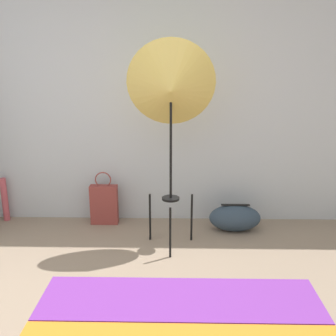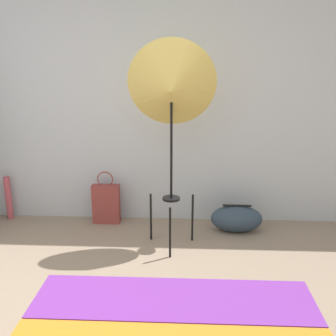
# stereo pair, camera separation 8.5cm
# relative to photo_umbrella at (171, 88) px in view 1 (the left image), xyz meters

# --- Properties ---
(wall_back) EXTENTS (8.00, 0.05, 2.60)m
(wall_back) POSITION_rel_photo_umbrella_xyz_m (-0.25, 0.66, -0.13)
(wall_back) COLOR #B7BCC1
(wall_back) RESTS_ON ground_plane
(photo_umbrella) EXTENTS (0.77, 0.44, 1.84)m
(photo_umbrella) POSITION_rel_photo_umbrella_xyz_m (0.00, 0.00, 0.00)
(photo_umbrella) COLOR black
(photo_umbrella) RESTS_ON ground_plane
(tote_bag) EXTENTS (0.28, 0.10, 0.56)m
(tote_bag) POSITION_rel_photo_umbrella_xyz_m (-0.70, 0.49, -1.22)
(tote_bag) COLOR brown
(tote_bag) RESTS_ON ground_plane
(duffel_bag) EXTENTS (0.51, 0.27, 0.28)m
(duffel_bag) POSITION_rel_photo_umbrella_xyz_m (0.64, 0.34, -1.30)
(duffel_bag) COLOR #2D3D4C
(duffel_bag) RESTS_ON ground_plane
(paper_roll) EXTENTS (0.07, 0.07, 0.47)m
(paper_roll) POSITION_rel_photo_umbrella_xyz_m (-1.77, 0.56, -1.20)
(paper_roll) COLOR #BC4C56
(paper_roll) RESTS_ON ground_plane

